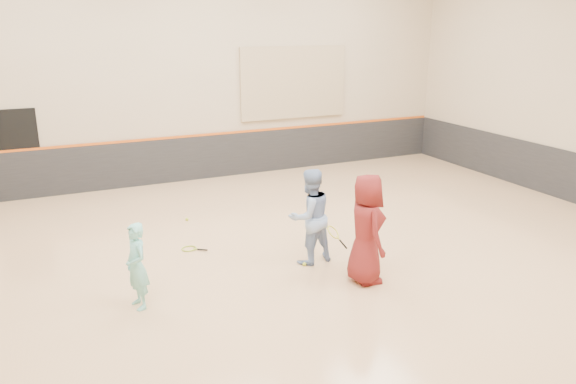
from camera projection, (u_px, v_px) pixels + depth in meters
name	position (u px, v px, depth m)	size (l,w,h in m)	color
room	(294.00, 216.00, 10.02)	(15.04, 12.04, 6.22)	tan
wainscot_back	(200.00, 158.00, 15.27)	(14.90, 0.04, 1.20)	#232326
accent_stripe	(199.00, 135.00, 15.08)	(14.90, 0.03, 0.06)	#D85914
acoustic_panel	(294.00, 83.00, 15.82)	(3.20, 0.08, 2.00)	tan
doorway	(16.00, 155.00, 13.34)	(1.10, 0.05, 2.20)	black
girl	(137.00, 266.00, 8.33)	(0.49, 0.32, 1.34)	#7FDCD5
instructor	(310.00, 216.00, 9.87)	(0.84, 0.65, 1.72)	#88A5D3
young_man	(366.00, 229.00, 9.12)	(0.90, 0.58, 1.84)	maroon
held_racket	(333.00, 232.00, 9.84)	(0.45, 0.45, 0.47)	yellow
spare_racket	(189.00, 248.00, 10.65)	(0.63, 0.63, 0.05)	#92BB29
ball_under_racket	(304.00, 264.00, 9.93)	(0.07, 0.07, 0.07)	#CAD230
ball_in_hand	(378.00, 216.00, 9.05)	(0.07, 0.07, 0.07)	#D4E134
ball_beside_spare	(187.00, 219.00, 12.18)	(0.07, 0.07, 0.07)	#BFDC33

